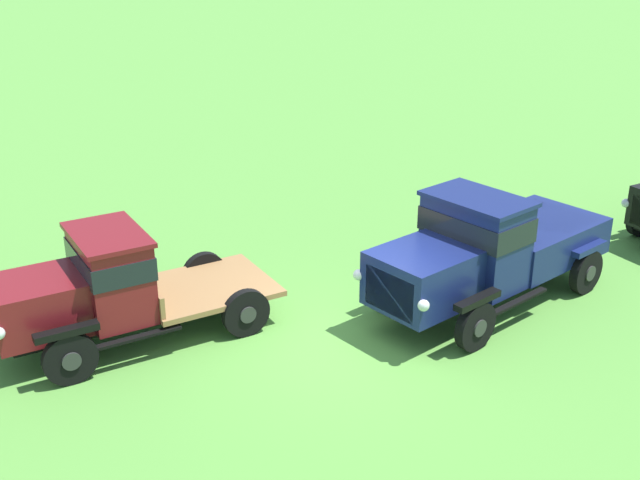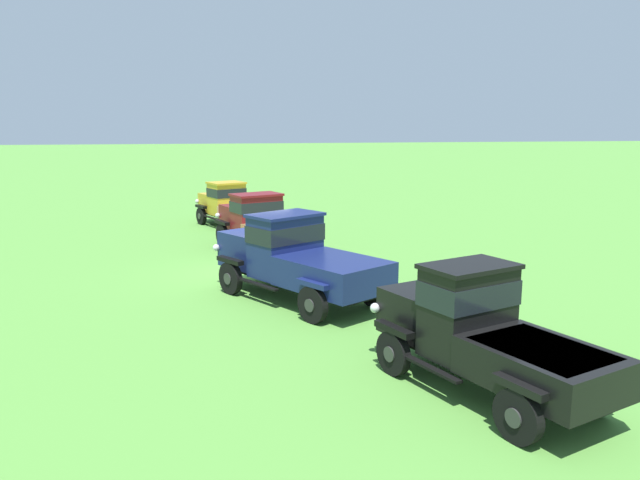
# 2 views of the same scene
# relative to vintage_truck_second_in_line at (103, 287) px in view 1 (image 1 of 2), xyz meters

# --- Properties ---
(ground_plane) EXTENTS (240.00, 240.00, 0.00)m
(ground_plane) POSITION_rel_vintage_truck_second_in_line_xyz_m (4.25, -0.58, -1.10)
(ground_plane) COLOR #518E38
(vintage_truck_second_in_line) EXTENTS (5.27, 3.50, 2.08)m
(vintage_truck_second_in_line) POSITION_rel_vintage_truck_second_in_line_xyz_m (0.00, 0.00, 0.00)
(vintage_truck_second_in_line) COLOR black
(vintage_truck_second_in_line) RESTS_ON ground
(vintage_truck_midrow_center) EXTENTS (5.62, 4.40, 2.27)m
(vintage_truck_midrow_center) POSITION_rel_vintage_truck_second_in_line_xyz_m (7.04, 0.47, 0.04)
(vintage_truck_midrow_center) COLOR black
(vintage_truck_midrow_center) RESTS_ON ground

